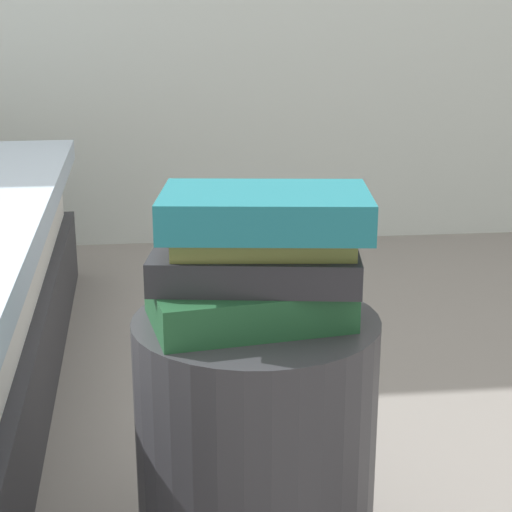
{
  "coord_description": "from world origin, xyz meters",
  "views": [
    {
      "loc": [
        -0.12,
        -1.1,
        0.85
      ],
      "look_at": [
        0.0,
        0.0,
        0.52
      ],
      "focal_mm": 57.61,
      "sensor_mm": 36.0,
      "label": 1
    }
  ],
  "objects_px": {
    "book_charcoal": "(256,264)",
    "book_teal": "(265,211)",
    "book_olive": "(263,237)",
    "book_forest": "(248,302)",
    "side_table": "(256,451)"
  },
  "relations": [
    {
      "from": "book_charcoal",
      "to": "book_teal",
      "type": "xyz_separation_m",
      "value": [
        0.01,
        -0.02,
        0.08
      ]
    },
    {
      "from": "book_olive",
      "to": "book_charcoal",
      "type": "bearing_deg",
      "value": -175.99
    },
    {
      "from": "book_forest",
      "to": "book_teal",
      "type": "distance_m",
      "value": 0.14
    },
    {
      "from": "side_table",
      "to": "book_charcoal",
      "type": "height_order",
      "value": "book_charcoal"
    },
    {
      "from": "book_charcoal",
      "to": "book_olive",
      "type": "height_order",
      "value": "book_olive"
    },
    {
      "from": "book_forest",
      "to": "side_table",
      "type": "bearing_deg",
      "value": 23.91
    },
    {
      "from": "book_forest",
      "to": "book_charcoal",
      "type": "height_order",
      "value": "book_charcoal"
    },
    {
      "from": "side_table",
      "to": "book_forest",
      "type": "height_order",
      "value": "book_forest"
    },
    {
      "from": "book_forest",
      "to": "book_olive",
      "type": "xyz_separation_m",
      "value": [
        0.02,
        0.01,
        0.09
      ]
    },
    {
      "from": "book_olive",
      "to": "side_table",
      "type": "bearing_deg",
      "value": -141.44
    },
    {
      "from": "book_forest",
      "to": "book_teal",
      "type": "xyz_separation_m",
      "value": [
        0.02,
        -0.0,
        0.13
      ]
    },
    {
      "from": "side_table",
      "to": "book_charcoal",
      "type": "relative_size",
      "value": 1.47
    },
    {
      "from": "book_forest",
      "to": "book_charcoal",
      "type": "xyz_separation_m",
      "value": [
        0.01,
        0.01,
        0.05
      ]
    },
    {
      "from": "side_table",
      "to": "book_teal",
      "type": "distance_m",
      "value": 0.38
    },
    {
      "from": "book_olive",
      "to": "book_teal",
      "type": "relative_size",
      "value": 0.87
    }
  ]
}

